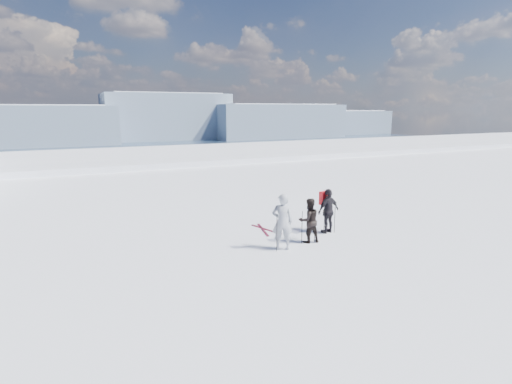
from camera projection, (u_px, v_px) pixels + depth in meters
The scene contains 8 objects.
lake_basin at pixel (166, 220), 41.31m from camera, with size 820.00×820.00×71.62m.
far_mountain_range at pixel (104, 120), 429.67m from camera, with size 770.00×110.00×53.00m.
skier_grey at pixel (282, 222), 13.71m from camera, with size 0.72×0.47×1.98m, color #A0A4AE.
skier_dark at pixel (309, 220), 14.48m from camera, with size 0.80×0.62×1.64m, color black.
skier_pack at pixel (328, 211), 15.59m from camera, with size 1.04×0.43×1.77m, color black.
backpack at pixel (325, 181), 15.56m from camera, with size 0.38×0.21×0.52m, color red.
ski_poles at pixel (308, 225), 14.58m from camera, with size 3.10×0.95×1.31m.
skis_loose at pixel (265, 230), 16.12m from camera, with size 0.67×1.68×0.03m.
Camera 1 is at (-8.64, -9.99, 4.79)m, focal length 28.00 mm.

